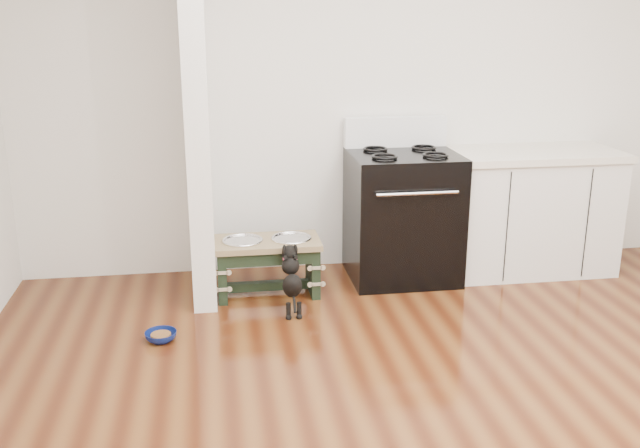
# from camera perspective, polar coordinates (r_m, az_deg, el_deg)

# --- Properties ---
(room_shell) EXTENTS (5.00, 5.00, 5.00)m
(room_shell) POSITION_cam_1_polar(r_m,az_deg,el_deg) (2.86, 13.92, 10.84)
(room_shell) COLOR silver
(room_shell) RESTS_ON ground
(partition_wall) EXTENTS (0.15, 0.80, 2.70)m
(partition_wall) POSITION_cam_1_polar(r_m,az_deg,el_deg) (4.76, -9.86, 10.01)
(partition_wall) COLOR silver
(partition_wall) RESTS_ON ground
(oven_range) EXTENTS (0.76, 0.69, 1.14)m
(oven_range) POSITION_cam_1_polar(r_m,az_deg,el_deg) (5.17, 6.62, 0.80)
(oven_range) COLOR black
(oven_range) RESTS_ON ground
(cabinet_run) EXTENTS (1.24, 0.64, 0.91)m
(cabinet_run) POSITION_cam_1_polar(r_m,az_deg,el_deg) (5.53, 16.41, 1.00)
(cabinet_run) COLOR silver
(cabinet_run) RESTS_ON ground
(dog_feeder) EXTENTS (0.71, 0.38, 0.41)m
(dog_feeder) POSITION_cam_1_polar(r_m,az_deg,el_deg) (4.88, -4.22, -2.56)
(dog_feeder) COLOR black
(dog_feeder) RESTS_ON ground
(puppy) EXTENTS (0.13, 0.37, 0.44)m
(puppy) POSITION_cam_1_polar(r_m,az_deg,el_deg) (4.60, -2.29, -4.30)
(puppy) COLOR black
(puppy) RESTS_ON ground
(floor_bowl) EXTENTS (0.24, 0.24, 0.06)m
(floor_bowl) POSITION_cam_1_polar(r_m,az_deg,el_deg) (4.39, -12.61, -8.76)
(floor_bowl) COLOR #0B1851
(floor_bowl) RESTS_ON ground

